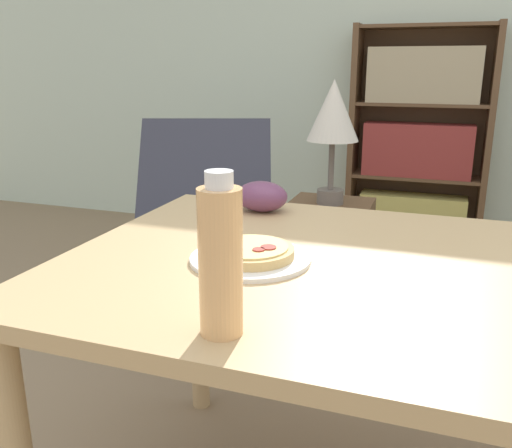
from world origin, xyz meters
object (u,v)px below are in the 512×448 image
(lounge_chair_near, at_px, (202,246))
(table_lamp, at_px, (333,117))
(side_table, at_px, (327,270))
(grape_bunch, at_px, (261,196))
(bookshelf, at_px, (418,147))
(drink_bottle, at_px, (221,260))
(pizza_on_plate, at_px, (250,255))

(lounge_chair_near, relative_size, table_lamp, 1.87)
(side_table, bearing_deg, table_lamp, 180.00)
(grape_bunch, xyz_separation_m, bookshelf, (0.32, 2.08, -0.13))
(lounge_chair_near, bearing_deg, bookshelf, 33.24)
(grape_bunch, bearing_deg, drink_bottle, -75.99)
(pizza_on_plate, distance_m, drink_bottle, 0.35)
(grape_bunch, distance_m, table_lamp, 0.75)
(bookshelf, bearing_deg, drink_bottle, -92.91)
(lounge_chair_near, xyz_separation_m, bookshelf, (0.93, 1.21, 0.37))
(pizza_on_plate, bearing_deg, drink_bottle, -77.96)
(grape_bunch, relative_size, side_table, 0.26)
(table_lamp, bearing_deg, bookshelf, 78.70)
(side_table, bearing_deg, lounge_chair_near, 168.15)
(pizza_on_plate, distance_m, table_lamp, 1.15)
(lounge_chair_near, bearing_deg, side_table, -31.18)
(bookshelf, bearing_deg, table_lamp, -101.30)
(bookshelf, relative_size, table_lamp, 2.77)
(bookshelf, bearing_deg, grape_bunch, -98.83)
(lounge_chair_near, height_order, table_lamp, table_lamp)
(pizza_on_plate, xyz_separation_m, drink_bottle, (0.07, -0.32, 0.11))
(pizza_on_plate, height_order, grape_bunch, grape_bunch)
(grape_bunch, height_order, side_table, grape_bunch)
(bookshelf, distance_m, side_table, 1.42)
(bookshelf, distance_m, table_lamp, 1.40)
(drink_bottle, bearing_deg, table_lamp, 94.98)
(drink_bottle, bearing_deg, bookshelf, 87.09)
(grape_bunch, distance_m, bookshelf, 2.11)
(lounge_chair_near, bearing_deg, table_lamp, -31.18)
(pizza_on_plate, xyz_separation_m, side_table, (-0.06, 1.13, -0.46))
(pizza_on_plate, height_order, drink_bottle, drink_bottle)
(lounge_chair_near, height_order, side_table, lounge_chair_near)
(grape_bunch, relative_size, bookshelf, 0.11)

